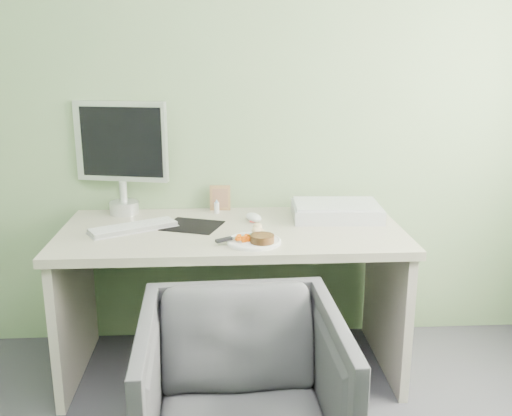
{
  "coord_description": "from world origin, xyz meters",
  "views": [
    {
      "loc": [
        -0.04,
        -0.93,
        1.52
      ],
      "look_at": [
        0.11,
        1.5,
        0.86
      ],
      "focal_mm": 40.0,
      "sensor_mm": 36.0,
      "label": 1
    }
  ],
  "objects": [
    {
      "name": "mousepad",
      "position": [
        -0.19,
        1.68,
        0.73
      ],
      "size": [
        0.31,
        0.3,
        0.0
      ],
      "primitive_type": "cube",
      "rotation": [
        0.0,
        0.0,
        -0.34
      ],
      "color": "black",
      "rests_on": "desk"
    },
    {
      "name": "potato_pile",
      "position": [
        0.11,
        1.47,
        0.77
      ],
      "size": [
        0.11,
        0.09,
        0.05
      ],
      "primitive_type": "ellipsoid",
      "rotation": [
        0.0,
        0.0,
        -0.23
      ],
      "color": "tan",
      "rests_on": "plate"
    },
    {
      "name": "desk",
      "position": [
        0.0,
        1.62,
        0.55
      ],
      "size": [
        1.6,
        0.75,
        0.73
      ],
      "color": "#ABA28F",
      "rests_on": "floor"
    },
    {
      "name": "computer_mouse",
      "position": [
        0.11,
        1.74,
        0.75
      ],
      "size": [
        0.1,
        0.13,
        0.04
      ],
      "primitive_type": "ellipsoid",
      "rotation": [
        0.0,
        0.0,
        0.4
      ],
      "color": "white",
      "rests_on": "desk"
    },
    {
      "name": "scanner",
      "position": [
        0.52,
        1.77,
        0.76
      ],
      "size": [
        0.45,
        0.31,
        0.07
      ],
      "primitive_type": "cube",
      "rotation": [
        0.0,
        0.0,
        -0.05
      ],
      "color": "#B7B9BE",
      "rests_on": "desk"
    },
    {
      "name": "monitor",
      "position": [
        -0.55,
        1.94,
        1.05
      ],
      "size": [
        0.47,
        0.17,
        0.57
      ],
      "rotation": [
        0.0,
        0.0,
        -0.22
      ],
      "color": "silver",
      "rests_on": "desk"
    },
    {
      "name": "steak_knife",
      "position": [
        -0.01,
        1.4,
        0.75
      ],
      "size": [
        0.18,
        0.12,
        0.01
      ],
      "rotation": [
        0.0,
        0.0,
        0.56
      ],
      "color": "silver",
      "rests_on": "plate"
    },
    {
      "name": "desk_chair",
      "position": [
        0.02,
        0.86,
        0.33
      ],
      "size": [
        0.74,
        0.76,
        0.66
      ],
      "primitive_type": "imported",
      "rotation": [
        0.0,
        0.0,
        0.04
      ],
      "color": "#35353A",
      "rests_on": "floor"
    },
    {
      "name": "carrot_heap",
      "position": [
        0.05,
        1.4,
        0.76
      ],
      "size": [
        0.07,
        0.07,
        0.04
      ],
      "primitive_type": "cube",
      "rotation": [
        0.0,
        0.0,
        0.42
      ],
      "color": "#FF6105",
      "rests_on": "plate"
    },
    {
      "name": "eyedrop_bottle",
      "position": [
        -0.07,
        1.9,
        0.76
      ],
      "size": [
        0.03,
        0.03,
        0.07
      ],
      "color": "white",
      "rests_on": "desk"
    },
    {
      "name": "keyboard",
      "position": [
        -0.46,
        1.63,
        0.75
      ],
      "size": [
        0.4,
        0.29,
        0.02
      ],
      "primitive_type": "cube",
      "rotation": [
        0.0,
        0.0,
        0.5
      ],
      "color": "white",
      "rests_on": "desk"
    },
    {
      "name": "photo_frame",
      "position": [
        -0.05,
        1.96,
        0.8
      ],
      "size": [
        0.11,
        0.01,
        0.13
      ],
      "primitive_type": "cube",
      "rotation": [
        0.0,
        0.0,
        -0.02
      ],
      "color": "#A77A4E",
      "rests_on": "desk"
    },
    {
      "name": "plate",
      "position": [
        0.09,
        1.41,
        0.74
      ],
      "size": [
        0.24,
        0.24,
        0.01
      ],
      "primitive_type": "cylinder",
      "color": "white",
      "rests_on": "desk"
    },
    {
      "name": "wall_back",
      "position": [
        0.0,
        2.0,
        1.35
      ],
      "size": [
        3.5,
        0.0,
        3.5
      ],
      "primitive_type": "plane",
      "rotation": [
        1.57,
        0.0,
        0.0
      ],
      "color": "gray",
      "rests_on": "floor"
    },
    {
      "name": "steak",
      "position": [
        0.13,
        1.38,
        0.76
      ],
      "size": [
        0.12,
        0.12,
        0.03
      ],
      "primitive_type": "cylinder",
      "rotation": [
        0.0,
        0.0,
        -0.22
      ],
      "color": "black",
      "rests_on": "plate"
    }
  ]
}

